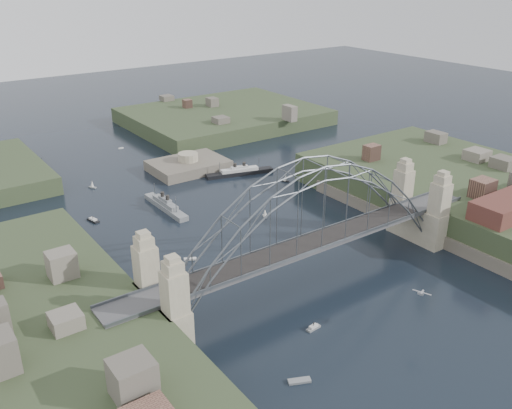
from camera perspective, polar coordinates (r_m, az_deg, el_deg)
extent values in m
plane|color=black|center=(109.92, 5.50, -7.84)|extent=(500.00, 500.00, 0.00)
cube|color=#4B4B4E|center=(106.01, 5.67, -4.14)|extent=(84.00, 6.00, 0.70)
cube|color=#4C5258|center=(103.79, 6.76, -4.49)|extent=(84.00, 0.25, 0.50)
cube|color=#4C5258|center=(107.77, 4.64, -3.29)|extent=(84.00, 0.25, 0.50)
cube|color=black|center=(105.75, 5.68, -3.88)|extent=(55.20, 5.20, 0.35)
cube|color=#9D9379|center=(86.70, -8.30, -10.46)|extent=(3.40, 3.40, 17.70)
cube|color=#9D9379|center=(94.44, -11.16, -7.61)|extent=(3.40, 3.40, 17.70)
cube|color=#9D9379|center=(124.20, 18.30, -0.57)|extent=(3.40, 3.40, 17.70)
cube|color=#9D9379|center=(129.72, 14.83, 0.88)|extent=(3.40, 3.40, 17.70)
cube|color=#9D9379|center=(93.17, -9.59, -11.50)|extent=(4.08, 13.80, 8.00)
cube|color=#9D9379|center=(128.80, 16.28, -1.81)|extent=(4.08, 13.80, 8.00)
cube|color=#5C5448|center=(93.66, -11.71, -13.75)|extent=(6.00, 70.00, 4.00)
cube|color=#2F3D22|center=(150.01, 22.61, 0.07)|extent=(50.00, 90.00, 12.00)
cube|color=#5C5448|center=(132.99, 17.23, -2.54)|extent=(6.00, 70.00, 4.00)
cube|color=#2F3D22|center=(219.77, -3.34, 8.58)|extent=(70.00, 55.00, 9.50)
cube|color=#5C5448|center=(168.84, -6.95, 3.37)|extent=(22.00, 16.00, 7.00)
cylinder|color=#9D9379|center=(167.30, -7.03, 4.89)|extent=(6.00, 6.00, 2.40)
cube|color=#592D26|center=(129.38, 24.87, -0.09)|extent=(20.00, 8.00, 4.00)
cube|color=gray|center=(142.03, -9.30, -0.32)|extent=(2.81, 19.18, 1.70)
cube|color=gray|center=(141.53, -9.34, 0.15)|extent=(2.06, 10.56, 1.28)
cube|color=gray|center=(141.16, -9.36, 0.51)|extent=(1.47, 4.80, 0.85)
cylinder|color=black|center=(139.76, -9.13, 0.62)|extent=(0.92, 0.92, 1.70)
cylinder|color=black|center=(141.99, -9.63, 0.96)|extent=(0.92, 0.92, 1.70)
cylinder|color=#4C5258|center=(136.22, -8.26, -0.04)|extent=(0.17, 0.17, 4.25)
cylinder|color=#4C5258|center=(145.76, -10.42, 1.41)|extent=(0.17, 0.17, 4.25)
cube|color=gray|center=(172.33, -20.99, 2.68)|extent=(5.99, 16.12, 1.61)
cube|color=gray|center=(171.94, -21.05, 3.06)|extent=(3.73, 8.97, 1.20)
cube|color=gray|center=(171.65, -21.09, 3.34)|extent=(2.14, 4.19, 0.80)
cylinder|color=black|center=(170.36, -21.11, 3.45)|extent=(0.80, 0.80, 1.61)
cylinder|color=black|center=(172.50, -21.14, 3.68)|extent=(0.80, 0.80, 1.61)
cylinder|color=#4C5258|center=(166.92, -21.05, 2.98)|extent=(0.16, 0.16, 4.02)
cylinder|color=#4C5258|center=(176.07, -21.17, 3.99)|extent=(0.16, 0.16, 4.02)
cube|color=black|center=(163.69, -1.70, 3.21)|extent=(20.36, 7.89, 1.48)
cube|color=silver|center=(163.31, -1.71, 3.58)|extent=(11.34, 4.88, 1.11)
cube|color=silver|center=(163.03, -1.71, 3.86)|extent=(5.30, 2.78, 0.74)
cylinder|color=black|center=(162.39, -2.19, 4.01)|extent=(1.00, 1.00, 1.48)
cylinder|color=black|center=(163.25, -1.24, 4.13)|extent=(1.00, 1.00, 1.48)
cylinder|color=#4C5258|center=(161.13, -3.77, 3.75)|extent=(0.15, 0.15, 3.70)
cylinder|color=#4C5258|center=(164.83, 0.30, 4.26)|extent=(0.15, 0.15, 3.70)
cube|color=#A7A9AE|center=(95.95, 16.75, -8.70)|extent=(1.57, 0.84, 0.28)
cube|color=#A7A9AE|center=(95.92, 16.75, -8.68)|extent=(1.39, 3.02, 0.06)
cube|color=#A7A9AE|center=(95.22, 16.62, -8.85)|extent=(0.50, 0.97, 0.34)
cube|color=silver|center=(117.50, -6.81, -5.61)|extent=(2.74, 1.98, 0.45)
cube|color=silver|center=(136.00, 0.93, -1.23)|extent=(1.25, 1.98, 0.45)
cylinder|color=#4C5258|center=(135.57, 0.93, -0.82)|extent=(0.08, 0.08, 2.20)
cone|color=silver|center=(135.57, 0.93, -0.82)|extent=(1.38, 1.52, 1.92)
cube|color=silver|center=(96.76, 5.95, -12.59)|extent=(2.79, 1.15, 0.45)
cube|color=silver|center=(96.52, 5.96, -12.40)|extent=(1.70, 0.91, 0.40)
cylinder|color=black|center=(96.26, 5.98, -12.18)|extent=(0.16, 0.16, 0.70)
cube|color=silver|center=(158.52, 3.06, 2.42)|extent=(1.81, 2.15, 0.45)
cylinder|color=#4C5258|center=(158.15, 3.06, 2.77)|extent=(0.08, 0.08, 2.20)
cone|color=silver|center=(158.15, 3.06, 2.77)|extent=(1.53, 1.59, 1.92)
cube|color=silver|center=(139.43, -16.46, -1.61)|extent=(2.04, 3.89, 0.45)
cube|color=silver|center=(139.26, -16.48, -1.46)|extent=(1.52, 2.40, 0.40)
cylinder|color=black|center=(139.08, -16.50, -1.29)|extent=(0.16, 0.16, 0.70)
cube|color=silver|center=(149.56, -9.78, 0.78)|extent=(1.26, 1.69, 0.45)
cube|color=silver|center=(149.41, -9.79, 0.92)|extent=(0.87, 1.08, 0.40)
cylinder|color=black|center=(149.24, -9.80, 1.08)|extent=(0.16, 0.16, 0.70)
cube|color=silver|center=(160.36, -16.52, 1.70)|extent=(1.76, 2.36, 0.45)
cylinder|color=#4C5258|center=(159.99, -16.57, 2.05)|extent=(0.08, 0.08, 2.20)
cone|color=silver|center=(159.99, -16.57, 2.05)|extent=(1.48, 1.57, 1.92)
cube|color=silver|center=(136.59, 12.18, -1.67)|extent=(2.59, 1.32, 0.45)
cube|color=silver|center=(86.33, 4.50, -17.71)|extent=(3.60, 2.46, 0.45)
cube|color=silver|center=(193.13, -13.77, 5.65)|extent=(1.73, 0.58, 0.45)
cube|color=silver|center=(120.60, -18.40, -5.94)|extent=(2.16, 2.98, 0.45)
cube|color=silver|center=(120.42, -18.42, -5.78)|extent=(1.50, 1.90, 0.40)
cylinder|color=black|center=(120.21, -18.45, -5.59)|extent=(0.16, 0.16, 0.70)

